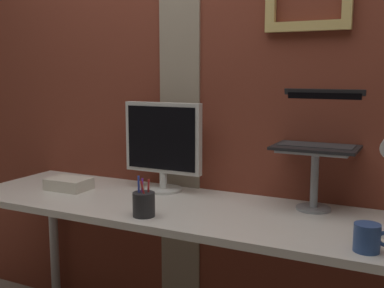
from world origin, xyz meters
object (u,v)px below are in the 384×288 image
at_px(monitor, 163,142).
at_px(laptop, 320,131).
at_px(coffee_mug, 368,238).
at_px(pen_cup, 144,204).

xyz_separation_m(monitor, laptop, (0.71, 0.07, 0.08)).
bearing_deg(coffee_mug, pen_cup, 180.00).
bearing_deg(coffee_mug, monitor, 158.18).
bearing_deg(pen_cup, laptop, 38.69).
bearing_deg(laptop, pen_cup, -141.31).
bearing_deg(pen_cup, monitor, 109.38).
bearing_deg(coffee_mug, laptop, 118.76).
distance_m(monitor, laptop, 0.72).
distance_m(monitor, coffee_mug, 1.06).
xyz_separation_m(pen_cup, coffee_mug, (0.83, -0.00, -0.00)).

